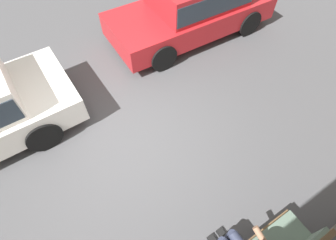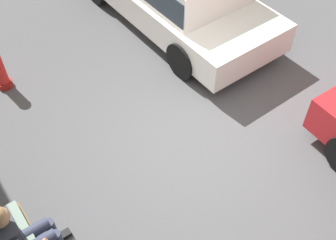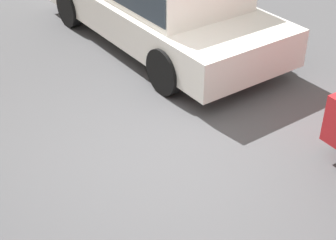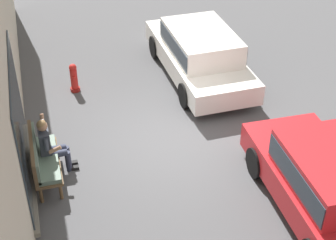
% 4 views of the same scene
% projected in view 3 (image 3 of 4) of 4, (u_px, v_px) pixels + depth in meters
% --- Properties ---
extents(ground_plane, '(60.00, 60.00, 0.00)m').
position_uv_depth(ground_plane, '(167.00, 158.00, 5.85)').
color(ground_plane, '#4C4C4F').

